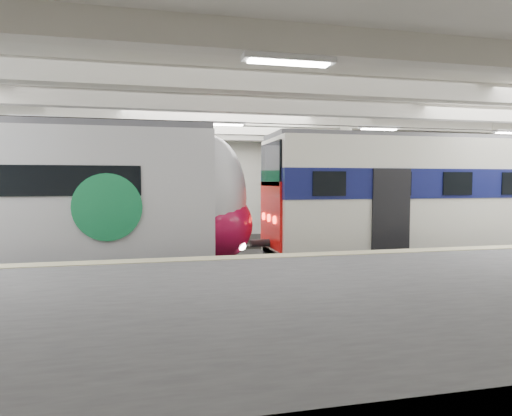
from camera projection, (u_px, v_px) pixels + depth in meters
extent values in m
cube|color=black|center=(233.00, 276.00, 13.37)|extent=(36.00, 24.00, 0.10)
cube|color=silver|center=(232.00, 94.00, 13.03)|extent=(36.00, 24.00, 0.20)
cube|color=beige|center=(202.00, 184.00, 22.95)|extent=(30.00, 0.10, 5.50)
cube|color=beige|center=(431.00, 198.00, 3.45)|extent=(30.00, 0.10, 5.50)
cube|color=#4D4D4F|center=(297.00, 324.00, 7.00)|extent=(30.00, 7.00, 1.10)
cube|color=beige|center=(255.00, 257.00, 10.13)|extent=(30.00, 0.50, 0.02)
cube|color=beige|center=(137.00, 186.00, 15.48)|extent=(0.50, 0.50, 5.50)
cube|color=beige|center=(343.00, 185.00, 17.20)|extent=(0.50, 0.50, 5.50)
cube|color=beige|center=(492.00, 185.00, 18.70)|extent=(0.50, 0.50, 5.50)
cube|color=beige|center=(232.00, 104.00, 13.05)|extent=(30.00, 18.00, 0.50)
cube|color=#59544C|center=(233.00, 271.00, 13.36)|extent=(30.00, 1.52, 0.16)
cube|color=#59544C|center=(212.00, 246.00, 18.72)|extent=(30.00, 1.52, 0.16)
cylinder|color=black|center=(232.00, 122.00, 13.08)|extent=(30.00, 0.03, 0.03)
cylinder|color=black|center=(212.00, 140.00, 18.44)|extent=(30.00, 0.03, 0.03)
cube|color=white|center=(244.00, 103.00, 11.12)|extent=(26.00, 8.40, 0.12)
ellipsoid|color=silver|center=(209.00, 197.00, 13.07)|extent=(2.26, 2.79, 3.75)
ellipsoid|color=#A50D36|center=(213.00, 224.00, 13.14)|extent=(2.39, 2.85, 2.30)
cylinder|color=#178247|center=(107.00, 207.00, 11.06)|extent=(1.77, 0.06, 1.77)
cube|color=white|center=(455.00, 196.00, 14.91)|extent=(13.20, 2.89, 3.76)
cube|color=navy|center=(455.00, 183.00, 14.89)|extent=(13.24, 2.95, 0.91)
cube|color=red|center=(271.00, 214.00, 13.52)|extent=(0.08, 2.46, 2.07)
cube|color=black|center=(271.00, 164.00, 13.42)|extent=(0.08, 2.32, 1.35)
cube|color=#4C4C51|center=(456.00, 140.00, 14.79)|extent=(13.20, 2.26, 0.16)
cube|color=black|center=(453.00, 254.00, 15.04)|extent=(13.20, 2.03, 0.70)
cube|color=silver|center=(45.00, 193.00, 17.14)|extent=(14.34, 3.22, 3.87)
cube|color=#178247|center=(45.00, 180.00, 17.11)|extent=(14.38, 3.28, 0.82)
cube|color=#4C4C51|center=(43.00, 142.00, 17.01)|extent=(14.32, 2.71, 0.16)
cube|color=black|center=(47.00, 246.00, 17.27)|extent=(14.33, 2.92, 0.60)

